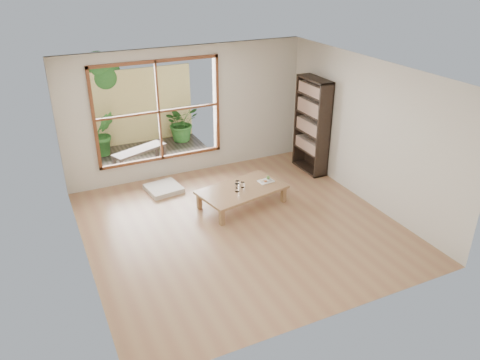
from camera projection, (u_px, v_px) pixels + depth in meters
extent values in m
plane|color=#A27A51|center=(240.00, 225.00, 7.96)|extent=(5.00, 5.00, 0.00)
cube|color=#9B6C4B|center=(242.00, 190.00, 8.47)|extent=(1.69, 1.16, 0.05)
cube|color=#9B6C4B|center=(222.00, 217.00, 7.91)|extent=(0.09, 0.09, 0.29)
cube|color=#9B6C4B|center=(199.00, 201.00, 8.43)|extent=(0.09, 0.09, 0.29)
cube|color=#9B6C4B|center=(283.00, 194.00, 8.66)|extent=(0.09, 0.09, 0.29)
cube|color=#9B6C4B|center=(259.00, 181.00, 9.18)|extent=(0.09, 0.09, 0.29)
cube|color=beige|center=(164.00, 188.00, 9.10)|extent=(0.70, 0.70, 0.09)
cube|color=black|center=(312.00, 126.00, 9.59)|extent=(0.31, 0.88, 1.97)
cylinder|color=silver|center=(237.00, 188.00, 8.32)|extent=(0.08, 0.08, 0.15)
cylinder|color=silver|center=(243.00, 185.00, 8.48)|extent=(0.07, 0.07, 0.10)
cylinder|color=silver|center=(237.00, 183.00, 8.54)|extent=(0.07, 0.07, 0.10)
cylinder|color=silver|center=(237.00, 186.00, 8.47)|extent=(0.06, 0.06, 0.07)
cube|color=white|center=(266.00, 181.00, 8.71)|extent=(0.29, 0.22, 0.02)
sphere|color=#527C31|center=(268.00, 178.00, 8.75)|extent=(0.07, 0.07, 0.07)
cube|color=#BE622C|center=(266.00, 181.00, 8.66)|extent=(0.05, 0.04, 0.02)
cube|color=beige|center=(262.00, 180.00, 8.70)|extent=(0.06, 0.05, 0.02)
cylinder|color=silver|center=(269.00, 181.00, 8.67)|extent=(0.16, 0.03, 0.01)
cube|color=#332C25|center=(149.00, 157.00, 10.62)|extent=(2.80, 2.00, 0.05)
cube|color=black|center=(139.00, 150.00, 9.99)|extent=(1.24, 0.79, 0.05)
cube|color=black|center=(122.00, 168.00, 9.61)|extent=(0.08, 0.08, 0.33)
cube|color=black|center=(115.00, 165.00, 9.77)|extent=(0.08, 0.08, 0.33)
cube|color=black|center=(164.00, 153.00, 10.36)|extent=(0.08, 0.08, 0.33)
cube|color=black|center=(157.00, 149.00, 10.52)|extent=(0.08, 0.08, 0.33)
cube|color=#D8BE6F|center=(134.00, 107.00, 11.04)|extent=(2.80, 0.06, 1.80)
imported|color=#2B5720|center=(182.00, 122.00, 11.32)|extent=(1.03, 0.96, 0.92)
imported|color=#2B5720|center=(103.00, 133.00, 10.47)|extent=(0.60, 0.51, 1.01)
cylinder|color=#4C3D2D|center=(102.00, 111.00, 11.05)|extent=(0.14, 0.14, 1.60)
sphere|color=#2B5720|center=(103.00, 75.00, 10.73)|extent=(0.84, 0.84, 0.84)
sphere|color=#2B5720|center=(91.00, 84.00, 10.78)|extent=(0.70, 0.70, 0.70)
sphere|color=#2B5720|center=(98.00, 65.00, 10.50)|extent=(0.64, 0.64, 0.64)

